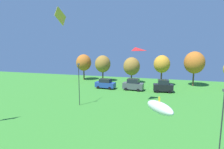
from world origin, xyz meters
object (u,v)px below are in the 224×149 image
light_post_0 (222,118)px  treeline_tree_2 (132,66)px  parked_car_second_from_left (133,85)px  treeline_tree_4 (194,63)px  kite_flying_0 (60,16)px  kite_flying_3 (135,52)px  light_post_1 (79,82)px  treeline_tree_0 (84,63)px  parked_car_third_from_left (163,86)px  parked_car_leftmost (105,84)px  treeline_tree_1 (103,64)px  kite_flying_2 (159,108)px  treeline_tree_3 (162,64)px

light_post_0 → treeline_tree_2: treeline_tree_2 is taller
parked_car_second_from_left → treeline_tree_4: (13.29, 7.99, 4.42)m
parked_car_second_from_left → kite_flying_0: bearing=-116.3°
kite_flying_3 → light_post_1: (-8.56, -4.67, -4.93)m
parked_car_second_from_left → treeline_tree_0: bearing=156.9°
parked_car_second_from_left → parked_car_third_from_left: bearing=6.0°
parked_car_leftmost → treeline_tree_4: bearing=27.6°
kite_flying_3 → light_post_1: size_ratio=0.36×
kite_flying_3 → treeline_tree_1: size_ratio=0.37×
kite_flying_2 → kite_flying_3: kite_flying_3 is taller
kite_flying_2 → parked_car_leftmost: kite_flying_2 is taller
light_post_0 → light_post_1: (-19.01, 10.29, 0.37)m
parked_car_third_from_left → treeline_tree_4: treeline_tree_4 is taller
kite_flying_2 → treeline_tree_2: (-8.07, 39.72, -2.84)m
kite_flying_3 → parked_car_third_from_left: bearing=58.6°
treeline_tree_2 → light_post_0: bearing=-66.0°
parked_car_leftmost → treeline_tree_2: treeline_tree_2 is taller
treeline_tree_1 → treeline_tree_2: (7.89, -0.49, -0.33)m
parked_car_leftmost → parked_car_second_from_left: 6.40m
kite_flying_0 → light_post_0: size_ratio=0.48×
light_post_1 → kite_flying_3: bearing=28.6°
treeline_tree_2 → parked_car_second_from_left: bearing=-77.6°
parked_car_leftmost → light_post_1: (-0.67, -12.72, 2.84)m
parked_car_third_from_left → treeline_tree_3: 7.44m
treeline_tree_0 → treeline_tree_2: (13.64, -1.12, -0.47)m
kite_flying_0 → kite_flying_3: kite_flying_0 is taller
parked_car_leftmost → treeline_tree_4: treeline_tree_4 is taller
parked_car_third_from_left → treeline_tree_3: (-0.55, 6.26, 3.98)m
kite_flying_0 → treeline_tree_2: size_ratio=0.46×
treeline_tree_1 → treeline_tree_4: (22.81, 0.05, 0.99)m
parked_car_second_from_left → treeline_tree_3: treeline_tree_3 is taller
treeline_tree_1 → kite_flying_2: bearing=-68.4°
light_post_1 → treeline_tree_1: bearing=96.8°
kite_flying_2 → light_post_0: size_ratio=0.45×
treeline_tree_1 → treeline_tree_3: 15.47m
kite_flying_0 → parked_car_second_from_left: size_ratio=0.66×
kite_flying_0 → light_post_1: kite_flying_0 is taller
parked_car_third_from_left → treeline_tree_2: treeline_tree_2 is taller
kite_flying_0 → treeline_tree_0: size_ratio=0.43×
kite_flying_0 → parked_car_second_from_left: bearing=57.5°
treeline_tree_0 → treeline_tree_4: 28.58m
parked_car_second_from_left → light_post_1: size_ratio=0.65×
parked_car_leftmost → treeline_tree_3: bearing=32.5°
treeline_tree_1 → kite_flying_0: bearing=-88.9°
treeline_tree_0 → treeline_tree_4: size_ratio=0.86×
parked_car_leftmost → treeline_tree_0: 12.90m
kite_flying_2 → kite_flying_3: 24.76m
treeline_tree_2 → kite_flying_0: bearing=-109.0°
treeline_tree_2 → kite_flying_2: bearing=-78.5°
kite_flying_2 → light_post_0: (5.51, 9.25, -3.60)m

